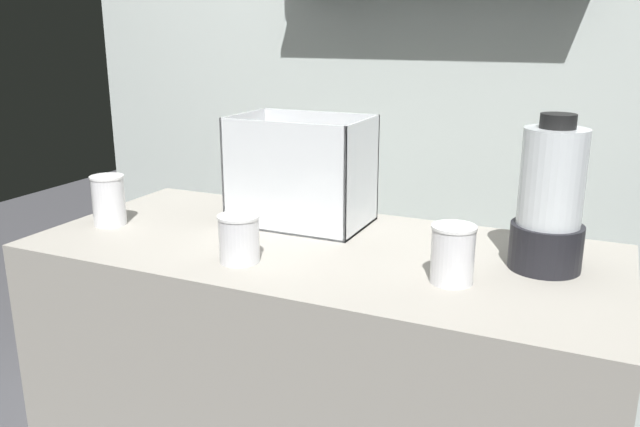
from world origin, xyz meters
TOP-DOWN VIEW (x-y plane):
  - counter at (0.00, 0.00)m, footprint 1.40×0.64m
  - back_wall_unit at (0.00, 0.77)m, footprint 2.60×0.24m
  - carrot_display_bin at (-0.13, 0.16)m, footprint 0.35×0.23m
  - blender_pitcher at (0.51, 0.06)m, footprint 0.15×0.15m
  - juice_cup_pomegranate_far_left at (-0.58, -0.08)m, footprint 0.09×0.09m
  - juice_cup_beet_left at (-0.12, -0.18)m, footprint 0.09×0.09m
  - juice_cup_beet_middle at (0.34, -0.10)m, footprint 0.09×0.09m

SIDE VIEW (x-z plane):
  - counter at x=0.00m, z-range 0.00..0.90m
  - juice_cup_beet_left at x=-0.12m, z-range 0.89..1.00m
  - juice_cup_beet_middle at x=0.34m, z-range 0.89..1.01m
  - juice_cup_pomegranate_far_left at x=-0.58m, z-range 0.89..1.03m
  - carrot_display_bin at x=-0.13m, z-range 0.85..1.14m
  - blender_pitcher at x=0.51m, z-range 0.88..1.21m
  - back_wall_unit at x=0.00m, z-range 0.01..2.51m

